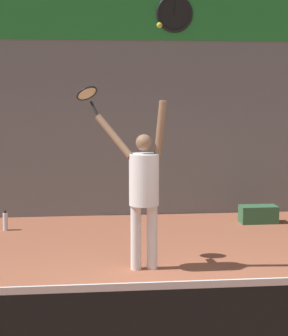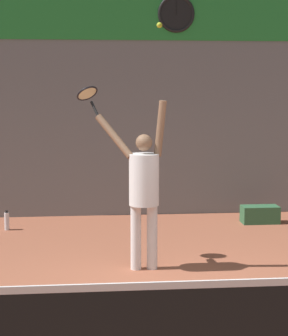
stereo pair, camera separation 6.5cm
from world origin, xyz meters
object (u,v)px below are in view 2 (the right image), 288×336
scoreboard_clock (176,14)px  water_bottle (7,221)px  tennis_racket (88,95)px  tennis_ball (159,25)px  equipment_bag (260,214)px  tennis_player (143,185)px

scoreboard_clock → water_bottle: (-2.80, -0.92, -3.31)m
tennis_racket → tennis_ball: 1.27m
tennis_ball → water_bottle: bearing=132.7°
tennis_racket → equipment_bag: bearing=34.0°
tennis_racket → water_bottle: size_ratio=1.24×
tennis_ball → equipment_bag: bearing=50.5°
tennis_player → equipment_bag: (2.16, 2.36, -0.90)m
tennis_player → equipment_bag: 3.32m
water_bottle → equipment_bag: size_ratio=0.51×
tennis_racket → scoreboard_clock: bearing=60.8°
scoreboard_clock → tennis_player: size_ratio=0.30×
scoreboard_clock → tennis_ball: 3.33m
scoreboard_clock → tennis_player: (-0.86, -3.18, -2.41)m
tennis_ball → water_bottle: tennis_ball is taller
scoreboard_clock → tennis_ball: bearing=-101.9°
scoreboard_clock → tennis_ball: size_ratio=9.52×
scoreboard_clock → tennis_racket: 3.38m
water_bottle → equipment_bag: (4.09, 0.10, -0.00)m
equipment_bag → scoreboard_clock: bearing=147.8°
scoreboard_clock → water_bottle: 4.43m
tennis_racket → water_bottle: 2.96m
equipment_bag → tennis_player: bearing=-132.5°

